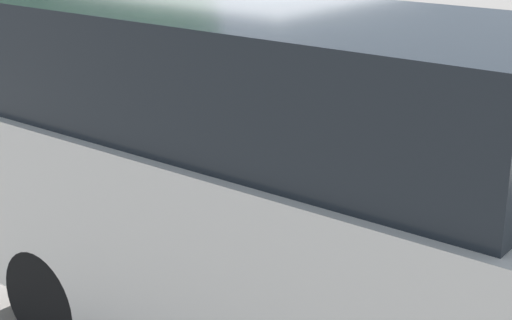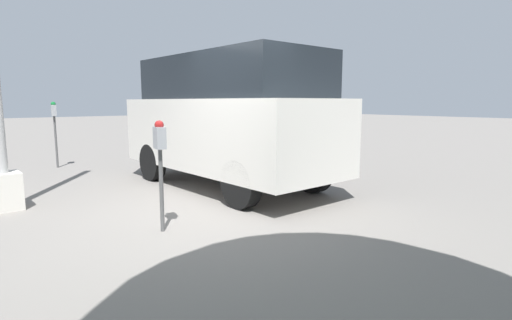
{
  "view_description": "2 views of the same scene",
  "coord_description": "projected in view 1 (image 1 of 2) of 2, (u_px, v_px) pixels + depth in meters",
  "views": [
    {
      "loc": [
        4.3,
        -5.16,
        3.02
      ],
      "look_at": [
        0.31,
        -0.34,
        0.9
      ],
      "focal_mm": 55.0,
      "sensor_mm": 36.0,
      "label": 1
    },
    {
      "loc": [
        -4.5,
        2.81,
        1.57
      ],
      "look_at": [
        0.08,
        -1.02,
        0.7
      ],
      "focal_mm": 28.0,
      "sensor_mm": 36.0,
      "label": 2
    }
  ],
  "objects": [
    {
      "name": "parked_van",
      "position": [
        280.0,
        186.0,
        4.95
      ],
      "size": [
        4.6,
        1.91,
        2.38
      ],
      "rotation": [
        0.0,
        0.0,
        0.02
      ],
      "color": "beige",
      "rests_on": "ground"
    },
    {
      "name": "parking_meter_near",
      "position": [
        286.0,
        115.0,
        7.59
      ],
      "size": [
        0.22,
        0.15,
        1.35
      ],
      "rotation": [
        0.0,
        0.0,
        -0.19
      ],
      "color": "#4C4C4C",
      "rests_on": "ground"
    },
    {
      "name": "ground_plane",
      "position": [
        254.0,
        236.0,
        7.33
      ],
      "size": [
        80.0,
        80.0,
        0.0
      ],
      "primitive_type": "plane",
      "color": "slate"
    }
  ]
}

